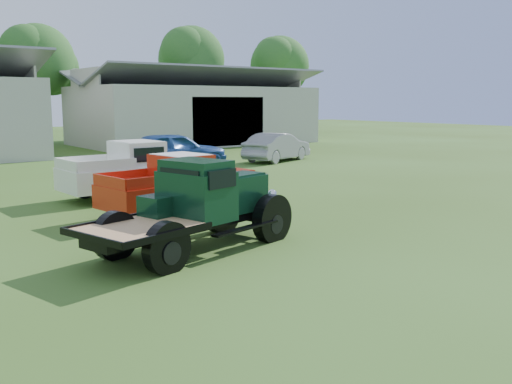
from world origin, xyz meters
TOP-DOWN VIEW (x-y plane):
  - ground at (0.00, 0.00)m, footprint 120.00×120.00m
  - shed_right at (14.00, 27.00)m, footprint 16.80×9.20m
  - tree_c at (5.00, 33.00)m, footprint 5.40×5.40m
  - tree_d at (18.00, 34.00)m, footprint 6.00×6.00m
  - tree_e at (26.00, 32.00)m, footprint 5.70×5.70m
  - vintage_flatbed at (-1.45, 1.13)m, footprint 5.02×2.95m
  - red_pickup at (0.26, 4.79)m, footprint 4.67×2.28m
  - white_pickup at (0.47, 8.03)m, footprint 4.85×2.08m
  - misc_car_blue at (5.23, 14.12)m, footprint 4.96×2.15m
  - misc_car_grey at (11.01, 13.80)m, footprint 4.61×2.89m

SIDE VIEW (x-z plane):
  - ground at x=0.00m, z-range 0.00..0.00m
  - misc_car_grey at x=11.01m, z-range 0.00..1.43m
  - red_pickup at x=0.26m, z-range 0.00..1.64m
  - misc_car_blue at x=5.23m, z-range 0.00..1.67m
  - white_pickup at x=0.47m, z-range 0.00..1.75m
  - vintage_flatbed at x=-1.45m, z-range 0.00..1.87m
  - shed_right at x=14.00m, z-range 0.00..5.20m
  - tree_c at x=5.00m, z-range 0.00..9.00m
  - tree_e at x=26.00m, z-range 0.00..9.50m
  - tree_d at x=18.00m, z-range 0.00..10.00m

